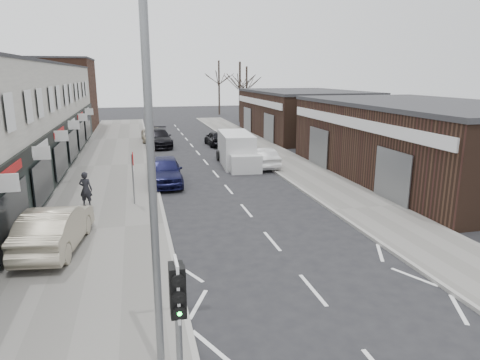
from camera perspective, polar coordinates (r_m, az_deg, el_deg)
ground at (r=12.01m, az=13.63°, el=-18.43°), size 160.00×160.00×0.00m
pavement_left at (r=31.60m, az=-16.77°, el=1.82°), size 5.50×64.00×0.12m
pavement_right at (r=33.31m, az=5.22°, el=2.96°), size 3.50×64.00×0.12m
brick_block_far at (r=54.64m, az=-23.17°, el=10.34°), size 8.00×10.00×8.00m
right_unit_near at (r=29.09m, az=23.34°, el=4.67°), size 10.00×18.00×4.50m
right_unit_far at (r=46.51m, az=8.41°, el=8.70°), size 10.00×16.00×4.50m
tree_far_a at (r=58.94m, az=-0.02°, el=7.72°), size 3.60×3.60×8.00m
tree_far_b at (r=65.34m, az=0.87°, el=8.32°), size 3.60×3.60×7.50m
tree_far_c at (r=70.50m, az=-2.77°, el=8.72°), size 3.60×3.60×8.50m
traffic_light at (r=7.96m, az=-8.31°, el=-15.87°), size 0.28×0.60×3.10m
street_lamp at (r=8.31m, az=-10.53°, el=1.66°), size 2.23×0.22×8.00m
warning_sign at (r=21.32m, az=-14.08°, el=2.26°), size 0.12×0.80×2.70m
white_van at (r=30.60m, az=-0.45°, el=4.00°), size 2.47×6.05×2.30m
sedan_on_pavement at (r=17.05m, az=-23.44°, el=-5.86°), size 2.32×5.04×1.60m
pedestrian at (r=21.86m, az=-19.87°, el=-1.16°), size 0.73×0.59×1.72m
parked_car_left_a at (r=25.67m, az=-9.95°, el=1.26°), size 2.13×4.90×1.65m
parked_car_left_b at (r=39.38m, az=-10.81°, el=5.54°), size 2.33×5.49×1.58m
parked_car_left_c at (r=42.31m, az=-11.43°, el=5.92°), size 2.31×4.88×1.35m
parked_car_right_a at (r=30.02m, az=2.82°, el=3.02°), size 1.69×4.25×1.38m
parked_car_right_b at (r=39.35m, az=-3.19°, el=5.62°), size 1.79×4.13×1.39m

